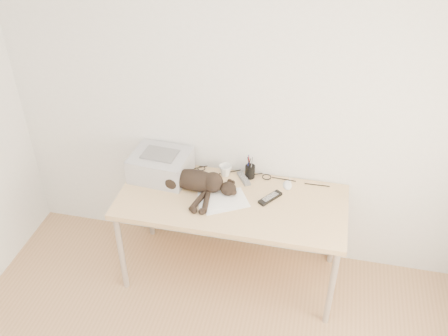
% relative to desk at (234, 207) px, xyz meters
% --- Properties ---
extents(wall_back, '(3.50, 0.00, 3.50)m').
position_rel_desk_xyz_m(wall_back, '(0.00, 0.27, 0.69)').
color(wall_back, white).
rests_on(wall_back, floor).
extents(desk, '(1.60, 0.70, 0.74)m').
position_rel_desk_xyz_m(desk, '(0.00, 0.00, 0.00)').
color(desk, '#D8B87E').
rests_on(desk, floor).
extents(printer, '(0.44, 0.38, 0.19)m').
position_rel_desk_xyz_m(printer, '(-0.57, 0.08, 0.23)').
color(printer, '#ABABB0').
rests_on(printer, desk).
extents(papers, '(0.41, 0.35, 0.01)m').
position_rel_desk_xyz_m(papers, '(-0.06, -0.11, 0.14)').
color(papers, white).
rests_on(papers, desk).
extents(cat, '(0.73, 0.34, 0.17)m').
position_rel_desk_xyz_m(cat, '(-0.30, -0.03, 0.21)').
color(cat, black).
rests_on(cat, desk).
extents(mug, '(0.13, 0.13, 0.09)m').
position_rel_desk_xyz_m(mug, '(-0.11, 0.19, 0.18)').
color(mug, white).
rests_on(mug, desk).
extents(pen_cup, '(0.07, 0.07, 0.19)m').
position_rel_desk_xyz_m(pen_cup, '(0.08, 0.20, 0.19)').
color(pen_cup, black).
rests_on(pen_cup, desk).
extents(remote_grey, '(0.13, 0.17, 0.02)m').
position_rel_desk_xyz_m(remote_grey, '(0.04, 0.16, 0.14)').
color(remote_grey, slate).
rests_on(remote_grey, desk).
extents(remote_black, '(0.16, 0.19, 0.02)m').
position_rel_desk_xyz_m(remote_black, '(0.26, -0.02, 0.14)').
color(remote_black, black).
rests_on(remote_black, desk).
extents(mouse, '(0.08, 0.12, 0.04)m').
position_rel_desk_xyz_m(mouse, '(0.36, 0.16, 0.15)').
color(mouse, white).
rests_on(mouse, desk).
extents(cable_tangle, '(1.36, 0.07, 0.01)m').
position_rel_desk_xyz_m(cable_tangle, '(0.00, 0.22, 0.14)').
color(cable_tangle, black).
rests_on(cable_tangle, desk).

